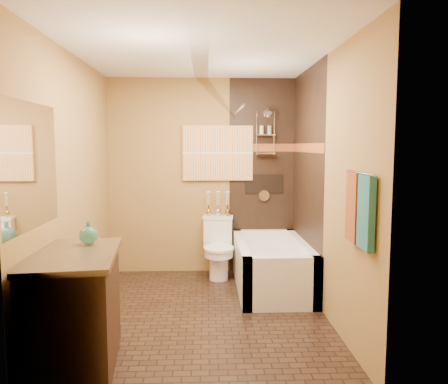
{
  "coord_description": "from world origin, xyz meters",
  "views": [
    {
      "loc": [
        0.05,
        -4.14,
        1.64
      ],
      "look_at": [
        0.24,
        0.4,
        1.16
      ],
      "focal_mm": 35.0,
      "sensor_mm": 36.0,
      "label": 1
    }
  ],
  "objects": [
    {
      "name": "towel_bar",
      "position": [
        1.15,
        -1.05,
        1.45
      ],
      "size": [
        0.02,
        0.55,
        0.02
      ],
      "primitive_type": "cylinder",
      "rotation": [
        1.57,
        0.0,
        0.0
      ],
      "color": "silver",
      "rests_on": "wall_right"
    },
    {
      "name": "sunset_painting",
      "position": [
        0.2,
        1.48,
        1.55
      ],
      "size": [
        0.9,
        0.04,
        0.7
      ],
      "primitive_type": "cube",
      "color": "orange",
      "rests_on": "wall_back"
    },
    {
      "name": "alcove_tile_back",
      "position": [
        0.78,
        1.49,
        1.25
      ],
      "size": [
        0.85,
        0.01,
        2.5
      ],
      "primitive_type": "cube",
      "color": "black",
      "rests_on": "wall_back"
    },
    {
      "name": "bathtub",
      "position": [
        0.8,
        0.75,
        0.22
      ],
      "size": [
        0.8,
        1.5,
        0.55
      ],
      "color": "white",
      "rests_on": "floor"
    },
    {
      "name": "bud_vases",
      "position": [
        0.2,
        1.39,
        0.92
      ],
      "size": [
        0.31,
        0.07,
        0.3
      ],
      "color": "gold",
      "rests_on": "toilet"
    },
    {
      "name": "alcove_niche",
      "position": [
        0.8,
        1.48,
        1.15
      ],
      "size": [
        0.5,
        0.01,
        0.25
      ],
      "primitive_type": "cube",
      "color": "black",
      "rests_on": "alcove_tile_back"
    },
    {
      "name": "alcove_tile_right",
      "position": [
        1.19,
        0.75,
        1.25
      ],
      "size": [
        0.01,
        1.5,
        2.5
      ],
      "primitive_type": "cube",
      "color": "black",
      "rests_on": "wall_right"
    },
    {
      "name": "toilet",
      "position": [
        0.2,
        1.22,
        0.38
      ],
      "size": [
        0.4,
        0.58,
        0.75
      ],
      "rotation": [
        0.0,
        0.0,
        -0.1
      ],
      "color": "white",
      "rests_on": "floor"
    },
    {
      "name": "wall_back",
      "position": [
        0.0,
        1.5,
        1.25
      ],
      "size": [
        2.4,
        0.02,
        2.5
      ],
      "primitive_type": "cube",
      "color": "olive",
      "rests_on": "floor"
    },
    {
      "name": "teal_bottle",
      "position": [
        -0.87,
        -0.74,
        0.96
      ],
      "size": [
        0.15,
        0.15,
        0.22
      ],
      "primitive_type": null,
      "rotation": [
        0.0,
        0.0,
        0.09
      ],
      "color": "#2A7F73",
      "rests_on": "vanity"
    },
    {
      "name": "shower_fixtures",
      "position": [
        0.8,
        1.38,
        1.67
      ],
      "size": [
        0.24,
        0.33,
        1.16
      ],
      "color": "silver",
      "rests_on": "floor"
    },
    {
      "name": "wall_right",
      "position": [
        1.2,
        0.0,
        1.25
      ],
      "size": [
        0.02,
        3.0,
        2.5
      ],
      "primitive_type": "cube",
      "color": "olive",
      "rests_on": "floor"
    },
    {
      "name": "wall_left",
      "position": [
        -1.2,
        0.0,
        1.25
      ],
      "size": [
        0.02,
        3.0,
        2.5
      ],
      "primitive_type": "cube",
      "color": "olive",
      "rests_on": "floor"
    },
    {
      "name": "mosaic_band_right",
      "position": [
        1.18,
        0.75,
        1.62
      ],
      "size": [
        0.01,
        1.5,
        0.1
      ],
      "primitive_type": "cube",
      "color": "maroon",
      "rests_on": "alcove_tile_right"
    },
    {
      "name": "mosaic_band_back",
      "position": [
        0.78,
        1.48,
        1.62
      ],
      "size": [
        0.85,
        0.01,
        0.1
      ],
      "primitive_type": "cube",
      "color": "maroon",
      "rests_on": "alcove_tile_back"
    },
    {
      "name": "floor",
      "position": [
        0.0,
        0.0,
        0.0
      ],
      "size": [
        3.0,
        3.0,
        0.0
      ],
      "primitive_type": "plane",
      "color": "black",
      "rests_on": "ground"
    },
    {
      "name": "wall_front",
      "position": [
        0.0,
        -1.5,
        1.25
      ],
      "size": [
        2.4,
        0.02,
        2.5
      ],
      "primitive_type": "cube",
      "color": "olive",
      "rests_on": "floor"
    },
    {
      "name": "towel_rust",
      "position": [
        1.16,
        -0.92,
        1.18
      ],
      "size": [
        0.05,
        0.22,
        0.52
      ],
      "primitive_type": "cube",
      "color": "maroon",
      "rests_on": "towel_bar"
    },
    {
      "name": "curtain_rod",
      "position": [
        0.4,
        0.75,
        2.02
      ],
      "size": [
        0.03,
        1.55,
        0.03
      ],
      "primitive_type": "cylinder",
      "rotation": [
        1.57,
        0.0,
        0.0
      ],
      "color": "silver",
      "rests_on": "wall_back"
    },
    {
      "name": "ceiling",
      "position": [
        0.0,
        0.0,
        2.5
      ],
      "size": [
        3.0,
        3.0,
        0.0
      ],
      "primitive_type": "plane",
      "color": "silver",
      "rests_on": "wall_back"
    },
    {
      "name": "vanity_mirror",
      "position": [
        -1.19,
        -1.0,
        1.5
      ],
      "size": [
        0.01,
        1.0,
        0.9
      ],
      "primitive_type": "cube",
      "color": "white",
      "rests_on": "wall_left"
    },
    {
      "name": "vanity",
      "position": [
        -0.92,
        -1.0,
        0.44
      ],
      "size": [
        0.71,
        1.04,
        0.87
      ],
      "rotation": [
        0.0,
        0.0,
        0.11
      ],
      "color": "black",
      "rests_on": "floor"
    },
    {
      "name": "towel_teal",
      "position": [
        1.16,
        -1.18,
        1.18
      ],
      "size": [
        0.05,
        0.22,
        0.52
      ],
      "primitive_type": "cube",
      "color": "#1F5D68",
      "rests_on": "towel_bar"
    }
  ]
}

